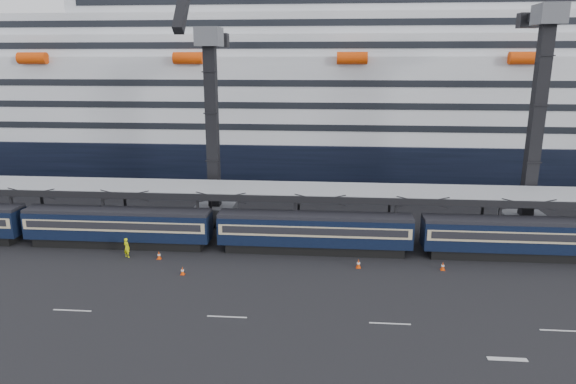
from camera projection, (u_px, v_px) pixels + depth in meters
name	position (u px, v px, depth m)	size (l,w,h in m)	color
ground	(410.00, 300.00, 40.92)	(260.00, 260.00, 0.00)	black
lane_markings	(541.00, 339.00, 35.20)	(111.00, 4.27, 0.02)	beige
train	(348.00, 232.00, 50.39)	(133.05, 3.00, 4.05)	black
canopy	(393.00, 192.00, 53.11)	(130.00, 6.25, 5.53)	#999CA1
cruise_ship	(366.00, 100.00, 82.29)	(214.09, 28.84, 34.00)	black
crane_dark_near	(211.00, 121.00, 57.51)	(4.50, 17.75, 35.08)	#4B4D53
crane_dark_mid	(539.00, 112.00, 53.32)	(4.50, 18.24, 39.64)	#4B4D53
worker	(127.00, 248.00, 49.54)	(0.71, 0.47, 1.95)	#D3DB0B
traffic_cone_b	(182.00, 271.00, 45.64)	(0.38, 0.38, 0.75)	#E14007
traffic_cone_c	(159.00, 255.00, 49.23)	(0.40, 0.40, 0.80)	#E14007
traffic_cone_d	(358.00, 264.00, 47.12)	(0.43, 0.43, 0.85)	#E14007
traffic_cone_e	(443.00, 266.00, 46.63)	(0.40, 0.40, 0.80)	#E14007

